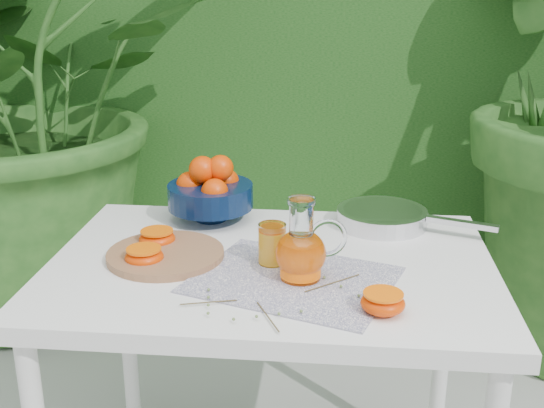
# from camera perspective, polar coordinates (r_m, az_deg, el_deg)

# --- Properties ---
(hedge_backdrop) EXTENTS (8.00, 1.65, 2.50)m
(hedge_backdrop) POSITION_cam_1_polar(r_m,az_deg,el_deg) (3.46, 4.64, 15.93)
(hedge_backdrop) COLOR #134515
(hedge_backdrop) RESTS_ON ground
(potted_plant_left) EXTENTS (2.54, 2.54, 1.87)m
(potted_plant_left) POSITION_cam_1_polar(r_m,az_deg,el_deg) (2.92, -20.11, 9.17)
(potted_plant_left) COLOR #24541D
(potted_plant_left) RESTS_ON ground
(white_table) EXTENTS (1.00, 0.70, 0.75)m
(white_table) POSITION_cam_1_polar(r_m,az_deg,el_deg) (1.58, -0.07, -7.53)
(white_table) COLOR white
(white_table) RESTS_ON ground
(placemat) EXTENTS (0.49, 0.43, 0.00)m
(placemat) POSITION_cam_1_polar(r_m,az_deg,el_deg) (1.45, 1.75, -6.34)
(placemat) COLOR #0B0E42
(placemat) RESTS_ON white_table
(cutting_board) EXTENTS (0.33, 0.33, 0.02)m
(cutting_board) POSITION_cam_1_polar(r_m,az_deg,el_deg) (1.57, -8.89, -4.21)
(cutting_board) COLOR #8D5F3F
(cutting_board) RESTS_ON white_table
(fruit_bowl) EXTENTS (0.29, 0.29, 0.18)m
(fruit_bowl) POSITION_cam_1_polar(r_m,az_deg,el_deg) (1.78, -5.20, 1.15)
(fruit_bowl) COLOR black
(fruit_bowl) RESTS_ON white_table
(juice_pitcher) EXTENTS (0.16, 0.13, 0.18)m
(juice_pitcher) POSITION_cam_1_polar(r_m,az_deg,el_deg) (1.43, 2.51, -3.96)
(juice_pitcher) COLOR white
(juice_pitcher) RESTS_ON white_table
(juice_tumbler) EXTENTS (0.08, 0.08, 0.09)m
(juice_tumbler) POSITION_cam_1_polar(r_m,az_deg,el_deg) (1.51, 0.01, -3.41)
(juice_tumbler) COLOR white
(juice_tumbler) RESTS_ON white_table
(saute_pan) EXTENTS (0.42, 0.30, 0.04)m
(saute_pan) POSITION_cam_1_polar(r_m,az_deg,el_deg) (1.77, 9.29, -1.05)
(saute_pan) COLOR silver
(saute_pan) RESTS_ON white_table
(orange_halves) EXTENTS (0.62, 0.38, 0.04)m
(orange_halves) POSITION_cam_1_polar(r_m,az_deg,el_deg) (1.48, -4.45, -4.97)
(orange_halves) COLOR #FC4902
(orange_halves) RESTS_ON white_table
(thyme_sprigs) EXTENTS (0.35, 0.28, 0.01)m
(thyme_sprigs) POSITION_cam_1_polar(r_m,az_deg,el_deg) (1.36, 0.14, -7.93)
(thyme_sprigs) COLOR #504124
(thyme_sprigs) RESTS_ON white_table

